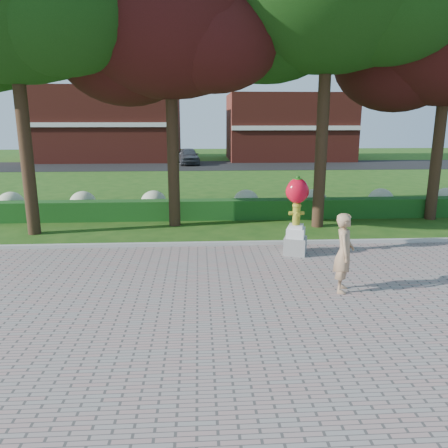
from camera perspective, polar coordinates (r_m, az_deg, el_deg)
name	(u,v)px	position (r m, az deg, el deg)	size (l,w,h in m)	color
ground	(240,279)	(11.41, 2.15, -7.19)	(100.00, 100.00, 0.00)	#1D4912
walkway	(262,362)	(7.82, 5.04, -17.50)	(40.00, 14.00, 0.04)	gray
curb	(232,244)	(14.22, 1.02, -2.62)	(40.00, 0.18, 0.15)	#ADADA5
lawn_hedge	(225,209)	(18.02, 0.08, 1.93)	(24.00, 0.70, 0.80)	#134215
hydrangea_row	(236,201)	(19.01, 1.62, 3.00)	(20.10, 1.10, 0.99)	#B9C596
street	(211,165)	(38.84, -1.76, 7.65)	(50.00, 8.00, 0.02)	black
building_left	(107,124)	(45.51, -15.01, 12.48)	(14.00, 8.00, 7.00)	maroon
building_right	(288,127)	(45.53, 8.36, 12.42)	(12.00, 8.00, 6.40)	maroon
tree_mid_left	(167,24)	(17.04, -7.49, 24.50)	(8.25, 7.04, 10.69)	black
tree_far_right	(446,39)	(19.83, 27.05, 20.68)	(7.88, 6.72, 10.21)	black
hydrant_sculpture	(296,213)	(13.18, 9.45, 1.37)	(0.82, 0.82, 2.38)	gray
woman	(344,253)	(10.63, 15.40, -3.64)	(0.69, 0.45, 1.90)	tan
parked_car	(188,156)	(40.09, -4.68, 8.86)	(1.73, 4.31, 1.47)	#414449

